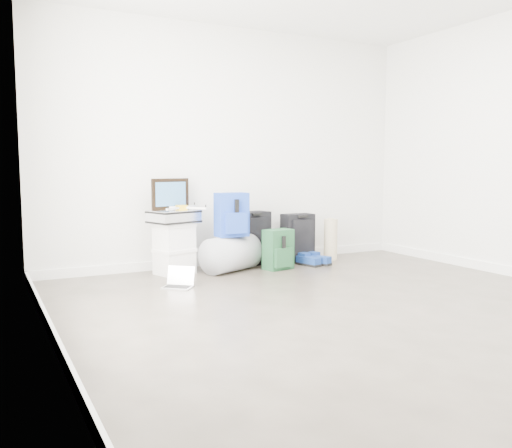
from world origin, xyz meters
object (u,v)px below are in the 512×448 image
large_suitcase (252,238)px  laptop (179,282)px  briefcase (174,217)px  duffel_bag (231,254)px  carry_on (298,238)px  boxes_stack (174,248)px

large_suitcase → laptop: (-1.15, -0.74, -0.26)m
briefcase → duffel_bag: size_ratio=0.75×
briefcase → carry_on: size_ratio=0.82×
briefcase → laptop: (-0.17, -0.63, -0.56)m
boxes_stack → briefcase: bearing=-94.1°
briefcase → duffel_bag: bearing=-31.7°
boxes_stack → duffel_bag: (0.59, -0.14, -0.08)m
boxes_stack → duffel_bag: size_ratio=0.87×
briefcase → laptop: bearing=-123.4°
duffel_bag → large_suitcase: size_ratio=1.02×
duffel_bag → laptop: 0.91m
duffel_bag → laptop: duffel_bag is taller
boxes_stack → large_suitcase: (0.98, 0.12, 0.03)m
large_suitcase → laptop: 1.39m
carry_on → duffel_bag: bearing=-168.1°
laptop → duffel_bag: bearing=73.6°
boxes_stack → carry_on: 1.54m
boxes_stack → large_suitcase: bearing=-11.4°
large_suitcase → carry_on: large_suitcase is taller
briefcase → carry_on: 1.58m
boxes_stack → duffel_bag: boxes_stack is taller
briefcase → large_suitcase: 1.03m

